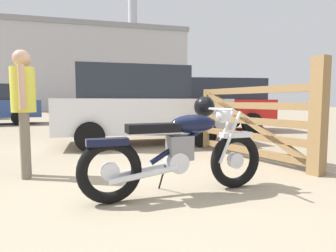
% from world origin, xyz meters
% --- Properties ---
extents(ground_plane, '(80.00, 80.00, 0.00)m').
position_xyz_m(ground_plane, '(0.00, 0.00, 0.00)').
color(ground_plane, gray).
extents(vintage_motorcycle, '(2.08, 0.73, 1.07)m').
position_xyz_m(vintage_motorcycle, '(0.26, -0.01, 0.49)').
color(vintage_motorcycle, black).
rests_on(vintage_motorcycle, ground_plane).
extents(timber_gate, '(0.83, 2.48, 1.60)m').
position_xyz_m(timber_gate, '(2.01, 1.15, 0.70)').
color(timber_gate, olive).
rests_on(timber_gate, ground_plane).
extents(bystander, '(0.30, 0.45, 1.66)m').
position_xyz_m(bystander, '(-1.53, 1.14, 1.02)').
color(bystander, '#706656').
rests_on(bystander, ground_plane).
extents(white_estate_far, '(4.26, 2.04, 1.67)m').
position_xyz_m(white_estate_far, '(5.17, 10.94, 0.84)').
color(white_estate_far, black).
rests_on(white_estate_far, ground_plane).
extents(blue_hatchback_right, '(4.88, 2.40, 1.74)m').
position_xyz_m(blue_hatchback_right, '(2.88, 6.06, 0.94)').
color(blue_hatchback_right, black).
rests_on(blue_hatchback_right, ground_plane).
extents(dark_sedan_left, '(3.90, 1.84, 1.78)m').
position_xyz_m(dark_sedan_left, '(0.37, 3.71, 0.92)').
color(dark_sedan_left, black).
rests_on(dark_sedan_left, ground_plane).
extents(industrial_building, '(21.35, 11.63, 19.44)m').
position_xyz_m(industrial_building, '(-1.16, 32.67, 4.63)').
color(industrial_building, '#B2B2B7').
rests_on(industrial_building, ground_plane).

